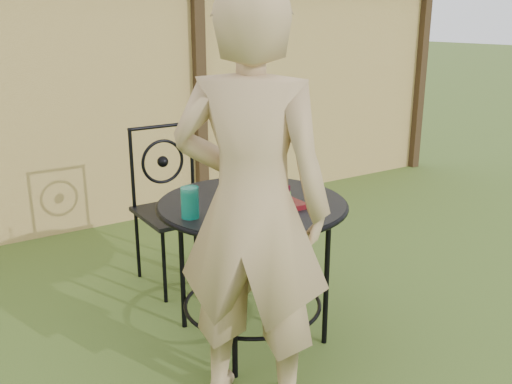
# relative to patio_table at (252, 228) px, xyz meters

# --- Properties ---
(fence) EXTENTS (8.00, 0.12, 1.90)m
(fence) POSITION_rel_patio_table_xyz_m (-0.55, 2.01, 0.36)
(fence) COLOR #E1C36F
(fence) RESTS_ON ground
(patio_table) EXTENTS (0.92, 0.92, 0.72)m
(patio_table) POSITION_rel_patio_table_xyz_m (0.00, 0.00, 0.00)
(patio_table) COLOR black
(patio_table) RESTS_ON ground
(patio_chair) EXTENTS (0.46, 0.46, 0.95)m
(patio_chair) POSITION_rel_patio_table_xyz_m (-0.03, 0.82, -0.08)
(patio_chair) COLOR black
(patio_chair) RESTS_ON ground
(diner) EXTENTS (0.73, 0.74, 1.72)m
(diner) POSITION_rel_patio_table_xyz_m (-0.28, -0.43, 0.27)
(diner) COLOR tan
(diner) RESTS_ON ground
(salad_plate) EXTENTS (0.27, 0.27, 0.02)m
(salad_plate) POSITION_rel_patio_table_xyz_m (0.03, -0.10, 0.15)
(salad_plate) COLOR #4C0A10
(salad_plate) RESTS_ON patio_table
(salad) EXTENTS (0.21, 0.21, 0.08)m
(salad) POSITION_rel_patio_table_xyz_m (0.03, -0.10, 0.20)
(salad) COLOR #235614
(salad) RESTS_ON salad_plate
(fork) EXTENTS (0.01, 0.01, 0.18)m
(fork) POSITION_rel_patio_table_xyz_m (0.04, -0.10, 0.33)
(fork) COLOR silver
(fork) RESTS_ON salad
(drinking_glass) EXTENTS (0.08, 0.08, 0.14)m
(drinking_glass) POSITION_rel_patio_table_xyz_m (-0.35, -0.04, 0.21)
(drinking_glass) COLOR #0B826E
(drinking_glass) RESTS_ON patio_table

